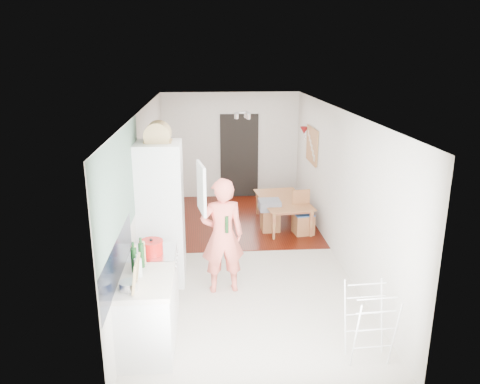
{
  "coord_description": "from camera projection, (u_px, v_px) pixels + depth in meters",
  "views": [
    {
      "loc": [
        -0.58,
        -7.37,
        3.38
      ],
      "look_at": [
        -0.02,
        0.2,
        1.1
      ],
      "focal_mm": 35.0,
      "sensor_mm": 36.0,
      "label": 1
    }
  ],
  "objects": [
    {
      "name": "bottle_c",
      "position": [
        138.0,
        268.0,
        5.3
      ],
      "size": [
        0.1,
        0.1,
        0.22
      ],
      "primitive_type": "cylinder",
      "rotation": [
        0.0,
        0.0,
        0.17
      ],
      "color": "silver",
      "rests_on": "worktop"
    },
    {
      "name": "cooker_top",
      "position": [
        152.0,
        254.0,
        5.99
      ],
      "size": [
        0.6,
        0.6,
        0.04
      ],
      "primitive_type": "cube",
      "color": "silver",
      "rests_on": "room_shell"
    },
    {
      "name": "tile_splashback",
      "position": [
        118.0,
        261.0,
        5.18
      ],
      "size": [
        0.02,
        1.9,
        0.5
      ],
      "primitive_type": "cube",
      "color": "black",
      "rests_on": "room_shell"
    },
    {
      "name": "held_bottle",
      "position": [
        227.0,
        224.0,
        6.52
      ],
      "size": [
        0.05,
        0.05,
        0.25
      ],
      "primitive_type": "cylinder",
      "color": "#153B17",
      "rests_on": "person"
    },
    {
      "name": "grey_drape",
      "position": [
        270.0,
        205.0,
        9.03
      ],
      "size": [
        0.42,
        0.42,
        0.18
      ],
      "primitive_type": "cube",
      "rotation": [
        0.0,
        0.0,
        0.02
      ],
      "color": "slate",
      "rests_on": "stool"
    },
    {
      "name": "pinboard_frame",
      "position": [
        311.0,
        145.0,
        9.53
      ],
      "size": [
        0.0,
        0.94,
        0.74
      ],
      "primitive_type": "cube",
      "color": "brown",
      "rests_on": "room_shell"
    },
    {
      "name": "base_cabinet",
      "position": [
        148.0,
        318.0,
        5.4
      ],
      "size": [
        0.6,
        0.9,
        0.86
      ],
      "primitive_type": "cube",
      "color": "white",
      "rests_on": "room_shell"
    },
    {
      "name": "wall_sconce",
      "position": [
        304.0,
        130.0,
        10.1
      ],
      "size": [
        0.18,
        0.18,
        0.16
      ],
      "primitive_type": "cone",
      "color": "maroon",
      "rests_on": "room_shell"
    },
    {
      "name": "chopping_boards",
      "position": [
        136.0,
        274.0,
        4.99
      ],
      "size": [
        0.06,
        0.27,
        0.36
      ],
      "primitive_type": null,
      "rotation": [
        0.0,
        0.0,
        0.09
      ],
      "color": "tan",
      "rests_on": "worktop"
    },
    {
      "name": "room_shell",
      "position": [
        242.0,
        187.0,
        7.7
      ],
      "size": [
        3.2,
        7.0,
        2.5
      ],
      "primitive_type": null,
      "color": "beige",
      "rests_on": "ground"
    },
    {
      "name": "sage_wall_panel",
      "position": [
        121.0,
        187.0,
        5.5
      ],
      "size": [
        0.02,
        3.0,
        1.3
      ],
      "primitive_type": "cube",
      "color": "gray",
      "rests_on": "room_shell"
    },
    {
      "name": "stool",
      "position": [
        270.0,
        220.0,
        9.14
      ],
      "size": [
        0.36,
        0.36,
        0.45
      ],
      "primitive_type": null,
      "rotation": [
        0.0,
        0.0,
        0.05
      ],
      "color": "brown",
      "rests_on": "floor"
    },
    {
      "name": "floor",
      "position": [
        242.0,
        256.0,
        8.05
      ],
      "size": [
        3.2,
        7.0,
        0.01
      ],
      "primitive_type": "cube",
      "color": "beige",
      "rests_on": "ground"
    },
    {
      "name": "bread_bin",
      "position": [
        158.0,
        135.0,
        6.62
      ],
      "size": [
        0.44,
        0.42,
        0.2
      ],
      "primitive_type": null,
      "rotation": [
        0.0,
        0.0,
        0.15
      ],
      "color": "tan",
      "rests_on": "fridge_housing"
    },
    {
      "name": "fridge_housing",
      "position": [
        161.0,
        214.0,
        6.91
      ],
      "size": [
        0.66,
        0.66,
        2.15
      ],
      "primitive_type": "cube",
      "color": "white",
      "rests_on": "room_shell"
    },
    {
      "name": "doorway_recess",
      "position": [
        239.0,
        156.0,
        11.11
      ],
      "size": [
        0.9,
        0.04,
        2.0
      ],
      "primitive_type": "cube",
      "color": "black",
      "rests_on": "room_shell"
    },
    {
      "name": "red_casserole",
      "position": [
        151.0,
        247.0,
        5.91
      ],
      "size": [
        0.32,
        0.32,
        0.18
      ],
      "primitive_type": "cylinder",
      "rotation": [
        0.0,
        0.0,
        0.08
      ],
      "color": "red",
      "rests_on": "cooker_top"
    },
    {
      "name": "bottle_b",
      "position": [
        142.0,
        255.0,
        5.53
      ],
      "size": [
        0.08,
        0.08,
        0.3
      ],
      "primitive_type": "cylinder",
      "rotation": [
        0.0,
        0.0,
        0.13
      ],
      "color": "#153B17",
      "rests_on": "worktop"
    },
    {
      "name": "drying_rack",
      "position": [
        369.0,
        325.0,
        5.23
      ],
      "size": [
        0.48,
        0.43,
        0.89
      ],
      "primitive_type": null,
      "rotation": [
        0.0,
        0.0,
        0.05
      ],
      "color": "white",
      "rests_on": "floor"
    },
    {
      "name": "dining_table",
      "position": [
        284.0,
        214.0,
        9.44
      ],
      "size": [
        0.89,
        1.42,
        0.47
      ],
      "primitive_type": "imported",
      "rotation": [
        0.0,
        0.0,
        1.68
      ],
      "color": "brown",
      "rests_on": "floor"
    },
    {
      "name": "steel_pan",
      "position": [
        129.0,
        286.0,
        5.01
      ],
      "size": [
        0.21,
        0.21,
        0.1
      ],
      "primitive_type": "cylinder",
      "rotation": [
        0.0,
        0.0,
        0.05
      ],
      "color": "silver",
      "rests_on": "worktop"
    },
    {
      "name": "worktop",
      "position": [
        145.0,
        282.0,
        5.27
      ],
      "size": [
        0.62,
        0.92,
        0.06
      ],
      "primitive_type": "cube",
      "color": "beige",
      "rests_on": "room_shell"
    },
    {
      "name": "range_cooker",
      "position": [
        154.0,
        286.0,
        6.12
      ],
      "size": [
        0.6,
        0.6,
        0.88
      ],
      "primitive_type": "cube",
      "color": "white",
      "rests_on": "room_shell"
    },
    {
      "name": "pepper_mill_back",
      "position": [
        143.0,
        255.0,
        5.63
      ],
      "size": [
        0.07,
        0.07,
        0.23
      ],
      "primitive_type": "cylinder",
      "rotation": [
        0.0,
        0.0,
        0.05
      ],
      "color": "tan",
      "rests_on": "worktop"
    },
    {
      "name": "dining_chair",
      "position": [
        303.0,
        213.0,
        8.93
      ],
      "size": [
        0.4,
        0.4,
        0.84
      ],
      "primitive_type": null,
      "rotation": [
        0.0,
        0.0,
        0.15
      ],
      "color": "brown",
      "rests_on": "floor"
    },
    {
      "name": "wood_floor_overlay",
      "position": [
        235.0,
        219.0,
        9.82
      ],
      "size": [
        3.2,
        3.3,
        0.01
      ],
      "primitive_type": "cube",
      "color": "#4E1106",
      "rests_on": "room_shell"
    },
    {
      "name": "person",
      "position": [
        222.0,
        226.0,
        6.63
      ],
      "size": [
        0.79,
        0.56,
        2.02
      ],
      "primitive_type": "imported",
      "rotation": [
        0.0,
        0.0,
        3.25
      ],
      "color": "#F76E5D",
      "rests_on": "floor"
    },
    {
      "name": "fridge_interior",
      "position": [
        181.0,
        183.0,
        6.8
      ],
      "size": [
        0.02,
        0.52,
        0.66
      ],
      "primitive_type": "cube",
      "color": "white",
      "rests_on": "room_shell"
    },
    {
      "name": "pepper_mill_front",
      "position": [
        134.0,
        259.0,
        5.5
      ],
      "size": [
        0.08,
        0.08,
        0.24
      ],
      "primitive_type": "cylinder",
      "rotation": [
        0.0,
        0.0,
        0.18
      ],
      "color": "tan",
      "rests_on": "worktop"
    },
    {
      "name": "fridge_door",
      "position": [
        201.0,
        188.0,
        6.53
      ],
      "size": [
        0.14,
        0.56,
        0.7
      ],
      "primitive_type": "cube",
      "rotation": [
        0.0,
        0.0,
        -1.4
      ],
      "color": "white",
      "rests_on": "room_shell"
    },
    {
      "name": "bottle_a",
      "position": [
        134.0,
        260.0,
        5.4
      ],
      "size": [
        0.08,
        0.08,
        0.3
      ],
      "primitive_type": "cylinder",
      "rotation": [
        0.0,
        0.0,
        0.13
      ],
      "color": "#153B17",
      "rests_on": "worktop"
    },
    {
      "name": "pinboard",
      "position": [
        312.0,
        145.0,
        9.54
      ],
      "size": [
        0.03,
        0.9,
        0.7
      ],
      "primitive_type": "cube",
      "color": "tan",
      "rests_on": "room_shell"
    }
  ]
}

